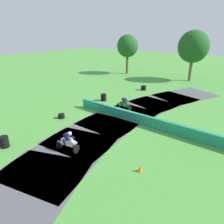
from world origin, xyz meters
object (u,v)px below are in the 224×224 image
(tire_stack_mid_b, at_px, (61,116))
(traffic_cone, at_px, (140,168))
(tire_stack_mid_a, at_px, (104,97))
(motorcycle_lead_green, at_px, (125,104))
(motorcycle_chase_white, at_px, (69,142))
(tire_stack_near, at_px, (144,88))
(tire_stack_far, at_px, (4,142))

(tire_stack_mid_b, height_order, traffic_cone, traffic_cone)
(tire_stack_mid_a, distance_m, tire_stack_mid_b, 6.43)
(motorcycle_lead_green, bearing_deg, motorcycle_chase_white, -81.17)
(motorcycle_chase_white, distance_m, tire_stack_mid_b, 5.98)
(tire_stack_near, relative_size, tire_stack_far, 0.86)
(tire_stack_far, bearing_deg, motorcycle_chase_white, 31.39)
(motorcycle_lead_green, relative_size, motorcycle_chase_white, 1.01)
(motorcycle_chase_white, relative_size, traffic_cone, 3.80)
(tire_stack_mid_a, bearing_deg, motorcycle_lead_green, -16.07)
(tire_stack_mid_a, distance_m, traffic_cone, 13.48)
(motorcycle_lead_green, height_order, motorcycle_chase_white, motorcycle_chase_white)
(motorcycle_chase_white, height_order, tire_stack_near, motorcycle_chase_white)
(motorcycle_lead_green, xyz_separation_m, tire_stack_near, (-2.23, 7.93, -0.36))
(motorcycle_chase_white, xyz_separation_m, tire_stack_near, (-3.60, 16.75, -0.36))
(tire_stack_far, bearing_deg, tire_stack_near, 88.96)
(motorcycle_chase_white, distance_m, tire_stack_far, 4.63)
(motorcycle_lead_green, bearing_deg, tire_stack_near, 105.69)
(tire_stack_mid_b, distance_m, traffic_cone, 10.20)
(motorcycle_chase_white, relative_size, tire_stack_near, 2.43)
(motorcycle_lead_green, bearing_deg, tire_stack_mid_a, 163.93)
(traffic_cone, bearing_deg, motorcycle_lead_green, 128.74)
(motorcycle_lead_green, height_order, tire_stack_mid_b, motorcycle_lead_green)
(motorcycle_chase_white, height_order, traffic_cone, motorcycle_chase_white)
(motorcycle_lead_green, bearing_deg, traffic_cone, -51.26)
(motorcycle_chase_white, height_order, tire_stack_mid_a, motorcycle_chase_white)
(tire_stack_near, bearing_deg, tire_stack_mid_b, -95.42)
(tire_stack_mid_b, relative_size, traffic_cone, 1.36)
(tire_stack_mid_b, height_order, tire_stack_far, tire_stack_far)
(tire_stack_near, distance_m, tire_stack_far, 19.16)
(tire_stack_mid_a, xyz_separation_m, tire_stack_far, (1.07, -12.28, 0.00))
(tire_stack_near, distance_m, traffic_cone, 18.07)
(tire_stack_far, bearing_deg, motorcycle_lead_green, 77.07)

